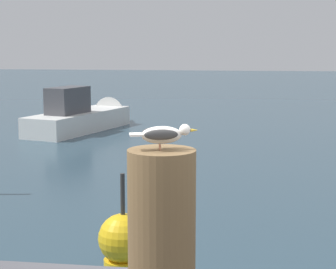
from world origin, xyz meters
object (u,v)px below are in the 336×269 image
(mooring_post, at_px, (162,228))
(seagull, at_px, (163,134))
(boat_white, at_px, (89,116))
(channel_buoy, at_px, (123,248))

(mooring_post, distance_m, seagull, 0.55)
(boat_white, distance_m, channel_buoy, 13.05)
(seagull, bearing_deg, boat_white, 107.39)
(mooring_post, bearing_deg, seagull, 15.96)
(channel_buoy, bearing_deg, seagull, -72.96)
(mooring_post, xyz_separation_m, seagull, (0.01, 0.00, 0.55))
(mooring_post, height_order, boat_white, mooring_post)
(mooring_post, relative_size, boat_white, 0.17)
(mooring_post, xyz_separation_m, boat_white, (-4.82, 15.40, -1.25))
(seagull, relative_size, channel_buoy, 0.29)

